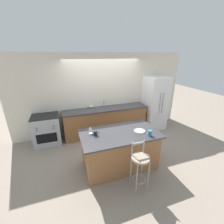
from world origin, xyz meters
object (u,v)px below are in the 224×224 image
(wine_glass, at_px, (90,128))
(pumpkin_decoration, at_px, (91,106))
(bar_stool_near, at_px, (140,164))
(dinner_plate, at_px, (140,131))
(refrigerator, at_px, (155,103))
(tumbler_cup, at_px, (150,133))
(oven_range, at_px, (47,130))
(coffee_mug, at_px, (95,133))

(wine_glass, xyz_separation_m, pumpkin_decoration, (0.36, 1.71, -0.07))
(pumpkin_decoration, bearing_deg, bar_stool_near, -81.23)
(dinner_plate, distance_m, pumpkin_decoration, 2.13)
(refrigerator, relative_size, wine_glass, 10.54)
(refrigerator, height_order, tumbler_cup, refrigerator)
(dinner_plate, xyz_separation_m, pumpkin_decoration, (-0.77, 1.98, 0.05))
(oven_range, relative_size, coffee_mug, 7.90)
(bar_stool_near, bearing_deg, pumpkin_decoration, 98.77)
(refrigerator, bearing_deg, wine_glass, -152.15)
(bar_stool_near, bearing_deg, oven_range, 127.27)
(pumpkin_decoration, bearing_deg, wine_glass, -101.80)
(oven_range, distance_m, dinner_plate, 2.86)
(bar_stool_near, distance_m, dinner_plate, 0.85)
(wine_glass, relative_size, pumpkin_decoration, 1.65)
(oven_range, xyz_separation_m, dinner_plate, (2.22, -1.74, 0.46))
(pumpkin_decoration, bearing_deg, tumbler_cup, -68.42)
(refrigerator, height_order, wine_glass, refrigerator)
(wine_glass, bearing_deg, coffee_mug, -53.54)
(tumbler_cup, bearing_deg, wine_glass, 156.72)
(oven_range, relative_size, bar_stool_near, 0.87)
(tumbler_cup, bearing_deg, oven_range, 139.41)
(dinner_plate, relative_size, coffee_mug, 2.28)
(coffee_mug, height_order, pumpkin_decoration, pumpkin_decoration)
(coffee_mug, distance_m, tumbler_cup, 1.23)
(refrigerator, bearing_deg, oven_range, 179.16)
(refrigerator, distance_m, tumbler_cup, 2.41)
(oven_range, distance_m, pumpkin_decoration, 1.56)
(oven_range, xyz_separation_m, bar_stool_near, (1.86, -2.45, 0.15))
(coffee_mug, bearing_deg, wine_glass, 126.46)
(bar_stool_near, relative_size, coffee_mug, 9.04)
(dinner_plate, xyz_separation_m, tumbler_cup, (0.11, -0.26, 0.06))
(tumbler_cup, relative_size, pumpkin_decoration, 1.17)
(refrigerator, distance_m, bar_stool_near, 3.08)
(oven_range, height_order, bar_stool_near, bar_stool_near)
(bar_stool_near, xyz_separation_m, coffee_mug, (-0.68, 0.87, 0.35))
(oven_range, relative_size, tumbler_cup, 7.17)
(refrigerator, xyz_separation_m, wine_glass, (-2.67, -1.41, 0.09))
(dinner_plate, bearing_deg, bar_stool_near, -116.70)
(wine_glass, height_order, coffee_mug, wine_glass)
(bar_stool_near, height_order, dinner_plate, bar_stool_near)
(coffee_mug, relative_size, pumpkin_decoration, 1.06)
(bar_stool_near, bearing_deg, refrigerator, 51.59)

